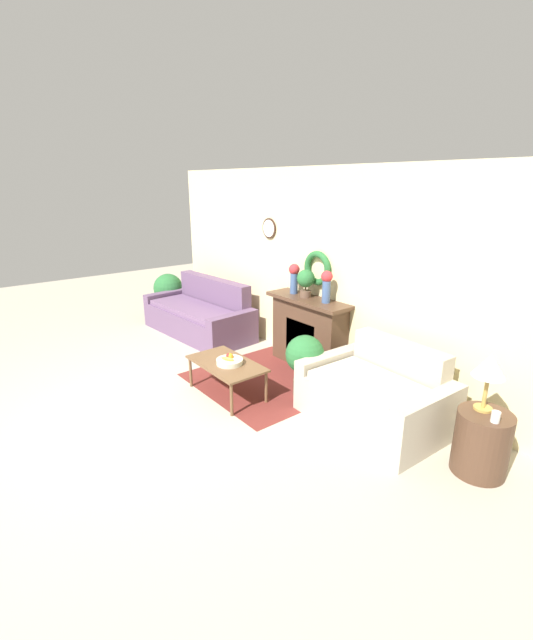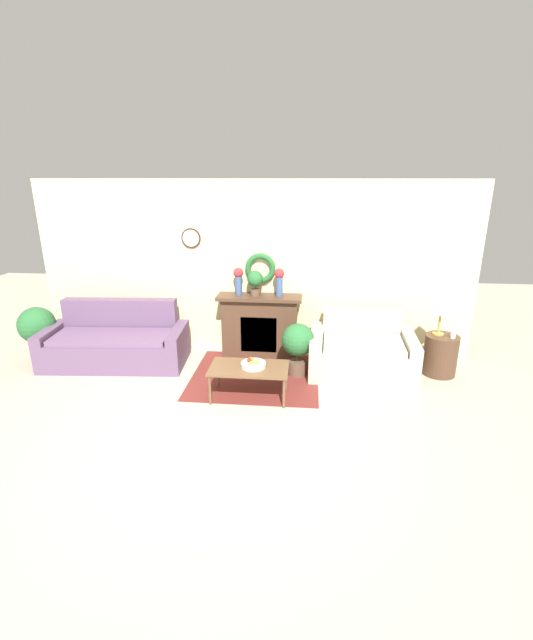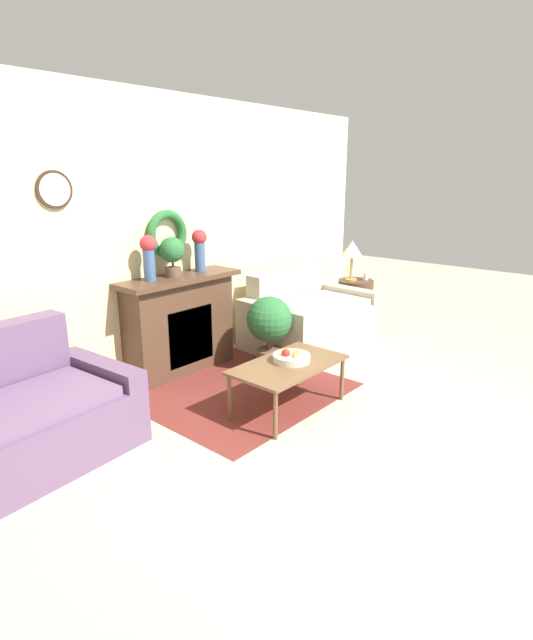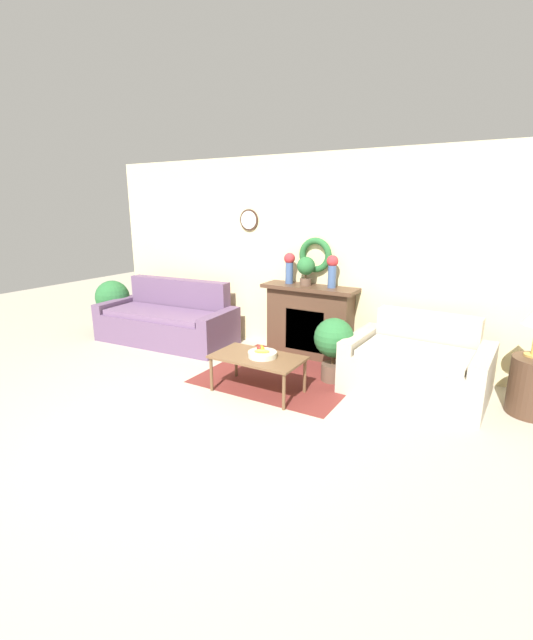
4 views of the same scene
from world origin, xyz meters
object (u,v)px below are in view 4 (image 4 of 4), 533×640
(potted_plant_on_mantel, at_px, (306,268))
(potted_plant_floor_by_couch, at_px, (113,299))
(loveseat_right, at_px, (417,366))
(vase_on_mantel_right, at_px, (332,269))
(couch_left, at_px, (168,321))
(potted_plant_floor_by_loveseat, at_px, (334,342))
(fruit_bowl, at_px, (262,353))
(vase_on_mantel_left, at_px, (289,266))
(fireplace, at_px, (309,321))
(coffee_table, at_px, (258,360))

(potted_plant_on_mantel, height_order, potted_plant_floor_by_couch, potted_plant_on_mantel)
(loveseat_right, height_order, vase_on_mantel_right, vase_on_mantel_right)
(couch_left, distance_m, potted_plant_floor_by_loveseat, 2.78)
(couch_left, distance_m, potted_plant_on_mantel, 2.33)
(couch_left, relative_size, potted_plant_floor_by_loveseat, 2.82)
(fruit_bowl, xyz_separation_m, potted_plant_on_mantel, (-0.13, 1.35, 0.77))
(vase_on_mantel_right, bearing_deg, potted_plant_floor_by_couch, -173.08)
(vase_on_mantel_right, bearing_deg, vase_on_mantel_left, -180.00)
(couch_left, bearing_deg, fireplace, 8.54)
(fireplace, bearing_deg, loveseat_right, -16.82)
(fireplace, distance_m, potted_plant_floor_by_loveseat, 0.90)
(coffee_table, xyz_separation_m, potted_plant_floor_by_couch, (-3.44, 0.93, 0.14))
(vase_on_mantel_right, height_order, potted_plant_floor_by_loveseat, vase_on_mantel_right)
(vase_on_mantel_left, relative_size, potted_plant_on_mantel, 1.10)
(potted_plant_floor_by_couch, distance_m, potted_plant_floor_by_loveseat, 4.05)
(coffee_table, height_order, vase_on_mantel_right, vase_on_mantel_right)
(loveseat_right, distance_m, potted_plant_floor_by_loveseat, 0.96)
(potted_plant_on_mantel, bearing_deg, potted_plant_floor_by_loveseat, -42.96)
(vase_on_mantel_left, xyz_separation_m, vase_on_mantel_right, (0.62, 0.00, 0.00))
(fireplace, relative_size, coffee_table, 1.29)
(fireplace, relative_size, loveseat_right, 0.85)
(coffee_table, relative_size, potted_plant_on_mantel, 2.62)
(fruit_bowl, relative_size, vase_on_mantel_left, 0.76)
(loveseat_right, height_order, fruit_bowl, loveseat_right)
(coffee_table, bearing_deg, loveseat_right, 30.89)
(vase_on_mantel_right, bearing_deg, fireplace, -178.92)
(couch_left, bearing_deg, loveseat_right, -3.91)
(fruit_bowl, xyz_separation_m, vase_on_mantel_left, (-0.39, 1.37, 0.78))
(fruit_bowl, height_order, potted_plant_on_mantel, potted_plant_on_mantel)
(loveseat_right, height_order, potted_plant_on_mantel, potted_plant_on_mantel)
(fruit_bowl, distance_m, potted_plant_floor_by_couch, 3.61)
(fruit_bowl, bearing_deg, fireplace, 92.87)
(couch_left, xyz_separation_m, loveseat_right, (3.70, 0.02, -0.01))
(potted_plant_floor_by_couch, bearing_deg, potted_plant_on_mantel, 7.33)
(fireplace, relative_size, vase_on_mantel_right, 3.07)
(vase_on_mantel_right, bearing_deg, coffee_table, -101.56)
(loveseat_right, distance_m, vase_on_mantel_left, 2.14)
(coffee_table, relative_size, fruit_bowl, 3.15)
(loveseat_right, height_order, potted_plant_floor_by_loveseat, loveseat_right)
(loveseat_right, xyz_separation_m, potted_plant_floor_by_loveseat, (-0.92, -0.19, 0.17))
(couch_left, xyz_separation_m, fruit_bowl, (2.22, -0.88, 0.14))
(loveseat_right, xyz_separation_m, potted_plant_floor_by_couch, (-4.97, 0.02, 0.21))
(fireplace, height_order, vase_on_mantel_left, vase_on_mantel_left)
(potted_plant_floor_by_couch, xyz_separation_m, potted_plant_floor_by_loveseat, (4.04, -0.21, -0.04))
(couch_left, bearing_deg, vase_on_mantel_right, 7.14)
(couch_left, height_order, loveseat_right, couch_left)
(fireplace, height_order, fruit_bowl, fireplace)
(vase_on_mantel_left, bearing_deg, loveseat_right, -14.19)
(fruit_bowl, height_order, potted_plant_floor_by_couch, potted_plant_floor_by_couch)
(potted_plant_floor_by_loveseat, bearing_deg, vase_on_mantel_left, 145.11)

